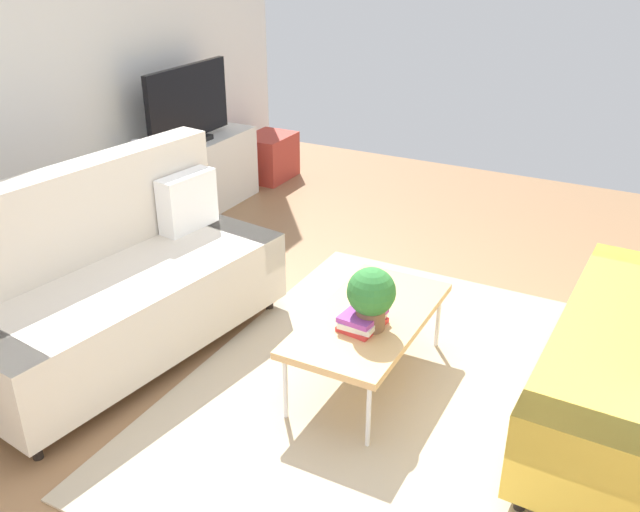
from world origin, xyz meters
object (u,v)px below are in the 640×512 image
at_px(storage_trunk, 270,157).
at_px(bottle_0, 158,146).
at_px(tv_console, 193,178).
at_px(vase_0, 137,150).
at_px(couch_beige, 118,283).
at_px(coffee_table, 369,320).
at_px(tv, 188,106).
at_px(potted_plant, 371,295).
at_px(bottle_1, 167,143).
at_px(table_book_0, 362,324).

bearing_deg(storage_trunk, bottle_0, 177.76).
height_order(tv_console, vase_0, vase_0).
xyz_separation_m(couch_beige, coffee_table, (0.38, -1.42, -0.05)).
bearing_deg(storage_trunk, couch_beige, -164.22).
bearing_deg(coffee_table, vase_0, 67.97).
xyz_separation_m(couch_beige, tv, (1.94, 0.94, 0.51)).
height_order(potted_plant, bottle_0, bottle_0).
height_order(tv, vase_0, tv).
xyz_separation_m(coffee_table, tv, (1.56, 2.36, 0.56)).
xyz_separation_m(coffee_table, bottle_0, (1.13, 2.34, 0.34)).
bearing_deg(bottle_1, storage_trunk, -2.39).
relative_size(storage_trunk, table_book_0, 2.17).
bearing_deg(vase_0, potted_plant, -113.77).
height_order(potted_plant, table_book_0, potted_plant).
bearing_deg(bottle_0, potted_plant, -117.34).
bearing_deg(table_book_0, vase_0, 65.70).
bearing_deg(tv, coffee_table, -123.54).
distance_m(tv, bottle_0, 0.49).
distance_m(tv_console, bottle_1, 0.53).
relative_size(vase_0, bottle_0, 0.87).
bearing_deg(potted_plant, tv, 55.25).
xyz_separation_m(coffee_table, potted_plant, (-0.11, -0.06, 0.22)).
height_order(tv_console, storage_trunk, tv_console).
distance_m(couch_beige, bottle_0, 1.79).
height_order(couch_beige, potted_plant, couch_beige).
bearing_deg(table_book_0, coffee_table, 7.82).
xyz_separation_m(couch_beige, table_book_0, (0.26, -1.43, -0.01)).
bearing_deg(coffee_table, bottle_0, 64.28).
height_order(storage_trunk, bottle_0, bottle_0).
bearing_deg(coffee_table, table_book_0, -172.18).
height_order(couch_beige, tv_console, couch_beige).
bearing_deg(coffee_table, tv, 56.46).
bearing_deg(tv, tv_console, 90.00).
distance_m(tv_console, potted_plant, 2.97).
bearing_deg(bottle_0, tv_console, 5.24).
bearing_deg(storage_trunk, vase_0, 174.90).
distance_m(couch_beige, tv, 2.21).
height_order(storage_trunk, bottle_1, bottle_1).
distance_m(tv_console, table_book_0, 2.93).
bearing_deg(table_book_0, couch_beige, 100.11).
height_order(tv, table_book_0, tv).
relative_size(potted_plant, table_book_0, 1.41).
height_order(couch_beige, tv, tv).
bearing_deg(tv, potted_plant, -124.75).
distance_m(coffee_table, tv_console, 2.84).
xyz_separation_m(storage_trunk, bottle_0, (-1.54, 0.06, 0.51)).
distance_m(tv_console, tv, 0.63).
bearing_deg(vase_0, couch_beige, -143.42).
bearing_deg(potted_plant, table_book_0, 104.23).
bearing_deg(bottle_1, table_book_0, -119.82).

